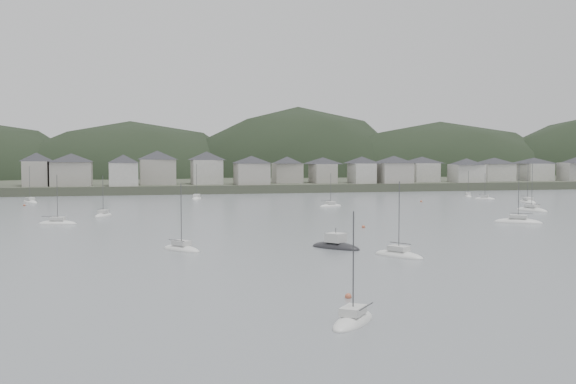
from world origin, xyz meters
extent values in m
plane|color=slate|center=(0.00, 0.00, 0.00)|extent=(900.00, 900.00, 0.00)
cube|color=#383D2D|center=(0.00, 295.00, 1.50)|extent=(900.00, 250.00, 3.00)
ellipsoid|color=black|center=(-32.30, 272.87, -9.97)|extent=(132.08, 90.41, 79.74)
ellipsoid|color=black|center=(50.65, 272.93, -12.68)|extent=(133.88, 88.37, 101.41)
ellipsoid|color=black|center=(125.95, 267.91, -10.32)|extent=(165.81, 81.78, 82.55)
cube|color=#9F9C91|center=(-65.00, 181.96, 7.29)|extent=(8.34, 12.91, 8.59)
pyramid|color=#292A2E|center=(-65.00, 181.96, 13.09)|extent=(15.78, 15.78, 3.01)
cube|color=#9F9C91|center=(-53.32, 181.32, 7.18)|extent=(13.68, 13.35, 8.36)
pyramid|color=#292A2E|center=(-53.32, 181.32, 12.82)|extent=(20.07, 20.07, 2.93)
cube|color=#ABA9A1|center=(-35.57, 176.02, 7.04)|extent=(9.78, 10.20, 8.08)
pyramid|color=#292A2E|center=(-35.57, 176.02, 12.49)|extent=(14.83, 14.83, 2.83)
cube|color=#9F9C91|center=(-23.51, 185.65, 7.55)|extent=(12.59, 13.33, 9.09)
pyramid|color=#292A2E|center=(-23.51, 185.65, 13.68)|extent=(19.24, 19.24, 3.18)
cube|color=#ABA9A1|center=(-5.75, 184.10, 7.43)|extent=(10.74, 12.17, 8.87)
pyramid|color=#292A2E|center=(-5.75, 184.10, 13.42)|extent=(17.01, 17.01, 3.10)
cube|color=#9F9C91|center=(9.92, 177.53, 6.85)|extent=(11.63, 12.09, 7.69)
pyramid|color=#292A2E|center=(9.92, 177.53, 12.04)|extent=(17.61, 17.61, 2.69)
cube|color=#9F9C91|center=(25.25, 186.19, 6.72)|extent=(10.37, 9.35, 7.44)
pyramid|color=#292A2E|center=(25.25, 186.19, 11.74)|extent=(14.65, 14.65, 2.60)
cube|color=#9F9C91|center=(38.63, 183.79, 6.61)|extent=(8.24, 12.20, 7.22)
pyramid|color=#292A2E|center=(38.63, 183.79, 11.48)|extent=(15.17, 15.17, 2.53)
cube|color=#ABA9A1|center=(52.50, 178.55, 6.73)|extent=(8.06, 10.91, 7.46)
pyramid|color=#292A2E|center=(52.50, 178.55, 11.77)|extent=(14.08, 14.08, 2.61)
cube|color=#9F9C91|center=(64.81, 177.06, 6.83)|extent=(11.73, 11.78, 7.66)
pyramid|color=#292A2E|center=(64.81, 177.06, 12.00)|extent=(17.46, 17.46, 2.68)
cube|color=#ABA9A1|center=(80.64, 186.91, 6.67)|extent=(10.19, 13.02, 7.33)
pyramid|color=#292A2E|center=(80.64, 186.91, 11.62)|extent=(17.23, 17.23, 2.57)
cube|color=#ABA9A1|center=(95.55, 178.06, 6.44)|extent=(11.70, 9.81, 6.88)
pyramid|color=#292A2E|center=(95.55, 178.06, 11.08)|extent=(15.97, 15.97, 2.41)
cube|color=#ABA9A1|center=(112.40, 186.91, 6.50)|extent=(12.83, 12.48, 7.00)
pyramid|color=#292A2E|center=(112.40, 186.91, 11.22)|extent=(18.79, 18.79, 2.45)
cube|color=#ABA9A1|center=(130.73, 187.42, 6.48)|extent=(11.07, 13.50, 6.97)
pyramid|color=#292A2E|center=(130.73, 187.42, 11.19)|extent=(18.25, 18.25, 2.44)
ellipsoid|color=silver|center=(19.29, 107.13, 0.05)|extent=(7.45, 4.70, 1.42)
cube|color=silver|center=(19.29, 107.13, 1.06)|extent=(2.89, 2.36, 0.70)
cylinder|color=#3F3F42|center=(19.29, 107.13, 4.65)|extent=(0.12, 0.12, 8.89)
cylinder|color=#3F3F42|center=(18.10, 107.59, 1.61)|extent=(3.02, 1.25, 0.10)
ellipsoid|color=silver|center=(64.49, 81.84, 0.05)|extent=(5.75, 10.00, 1.91)
cube|color=silver|center=(64.49, 81.84, 1.30)|extent=(2.99, 3.81, 0.70)
cylinder|color=#3F3F42|center=(64.49, 81.84, 6.15)|extent=(0.12, 0.12, 11.91)
cylinder|color=#3F3F42|center=(63.98, 80.21, 1.85)|extent=(1.37, 4.12, 0.10)
ellipsoid|color=silver|center=(79.13, 107.66, 0.05)|extent=(4.37, 9.87, 1.91)
cube|color=silver|center=(79.13, 107.66, 1.30)|extent=(2.55, 3.60, 0.70)
cylinder|color=#3F3F42|center=(79.13, 107.66, 6.16)|extent=(0.12, 0.12, 11.91)
cylinder|color=#3F3F42|center=(78.89, 109.35, 1.85)|extent=(0.71, 4.26, 0.10)
ellipsoid|color=silver|center=(75.27, 136.95, 0.05)|extent=(4.23, 7.03, 1.34)
cube|color=silver|center=(75.27, 136.95, 1.02)|extent=(2.16, 2.70, 0.70)
cylinder|color=#3F3F42|center=(75.27, 136.95, 4.38)|extent=(0.12, 0.12, 8.37)
cylinder|color=#3F3F42|center=(74.87, 138.09, 1.57)|extent=(1.09, 2.88, 0.10)
ellipsoid|color=silver|center=(2.72, 16.22, 0.05)|extent=(6.52, 8.65, 1.69)
cube|color=silver|center=(2.72, 16.22, 1.19)|extent=(3.07, 3.48, 0.70)
cylinder|color=#3F3F42|center=(2.72, 16.22, 5.47)|extent=(0.12, 0.12, 10.53)
cylinder|color=#3F3F42|center=(3.47, 17.53, 1.74)|extent=(1.97, 3.34, 0.10)
ellipsoid|color=silver|center=(45.05, 55.55, 0.05)|extent=(9.79, 8.48, 1.98)
cube|color=silver|center=(45.05, 55.55, 1.34)|extent=(4.07, 3.82, 0.70)
cylinder|color=#3F3F42|center=(45.05, 55.55, 6.38)|extent=(0.12, 0.12, 12.35)
cylinder|color=#3F3F42|center=(46.46, 56.62, 1.89)|extent=(3.61, 2.76, 0.10)
ellipsoid|color=silver|center=(-48.83, 74.42, 0.05)|extent=(8.38, 4.50, 1.60)
cube|color=silver|center=(-48.83, 74.42, 1.15)|extent=(3.15, 2.41, 0.70)
cylinder|color=#3F3F42|center=(-48.83, 74.42, 5.19)|extent=(0.12, 0.12, 9.99)
cylinder|color=#3F3F42|center=(-50.22, 74.05, 1.70)|extent=(3.50, 1.01, 0.10)
ellipsoid|color=silver|center=(-15.99, -20.00, 0.05)|extent=(6.66, 7.57, 1.54)
cube|color=silver|center=(-15.99, -20.00, 1.12)|extent=(2.98, 3.16, 0.70)
cylinder|color=#3F3F42|center=(-15.99, -20.00, 5.00)|extent=(0.12, 0.12, 9.60)
cylinder|color=#3F3F42|center=(-15.14, -21.09, 1.67)|extent=(2.20, 2.79, 0.10)
ellipsoid|color=silver|center=(-13.27, 145.27, 0.05)|extent=(4.69, 9.13, 1.75)
cube|color=silver|center=(-13.27, 145.27, 1.22)|extent=(2.56, 3.41, 0.70)
cylinder|color=#3F3F42|center=(-13.27, 145.27, 5.66)|extent=(0.12, 0.12, 10.91)
cylinder|color=#3F3F42|center=(-13.62, 146.80, 1.77)|extent=(0.98, 3.85, 0.10)
ellipsoid|color=silver|center=(-27.01, 29.51, 0.05)|extent=(6.67, 7.98, 1.59)
cube|color=silver|center=(-27.01, 29.51, 1.15)|extent=(3.04, 3.29, 0.70)
cylinder|color=#3F3F42|center=(-27.01, 29.51, 5.18)|extent=(0.12, 0.12, 9.96)
cylinder|color=#3F3F42|center=(-27.83, 28.33, 1.70)|extent=(2.15, 2.99, 0.10)
ellipsoid|color=silver|center=(-40.19, 91.37, 0.05)|extent=(5.19, 7.65, 1.47)
cube|color=silver|center=(-40.19, 91.37, 1.08)|extent=(2.54, 3.01, 0.70)
cylinder|color=#3F3F42|center=(-40.19, 91.37, 4.78)|extent=(0.12, 0.12, 9.17)
cylinder|color=#3F3F42|center=(-40.73, 92.57, 1.63)|extent=(1.46, 3.04, 0.10)
ellipsoid|color=silver|center=(-62.33, 140.93, 0.05)|extent=(6.38, 8.74, 1.69)
cube|color=silver|center=(-62.33, 140.93, 1.20)|extent=(3.04, 3.49, 0.70)
cylinder|color=#3F3F42|center=(-62.33, 140.93, 5.49)|extent=(0.12, 0.12, 10.58)
cylinder|color=#3F3F42|center=(-63.05, 139.59, 1.75)|extent=(1.89, 3.40, 0.10)
ellipsoid|color=silver|center=(74.89, 125.05, 0.05)|extent=(6.28, 5.43, 1.27)
cube|color=silver|center=(74.89, 125.05, 0.98)|extent=(2.61, 2.45, 0.70)
cylinder|color=#3F3F42|center=(74.89, 125.05, 4.16)|extent=(0.12, 0.12, 7.92)
cylinder|color=#3F3F42|center=(73.98, 124.37, 1.53)|extent=(2.34, 1.79, 0.10)
ellipsoid|color=black|center=(-3.53, 26.59, 0.05)|extent=(7.80, 8.84, 1.92)
cube|color=silver|center=(-3.53, 26.59, 1.66)|extent=(3.53, 3.57, 1.40)
cylinder|color=#3F3F42|center=(-3.53, 26.59, 2.56)|extent=(0.10, 0.10, 1.20)
sphere|color=#B6593C|center=(10.38, 53.91, 0.15)|extent=(0.70, 0.70, 0.70)
sphere|color=#B6593C|center=(-13.12, -9.69, 0.15)|extent=(0.70, 0.70, 0.70)
sphere|color=#B6593C|center=(-62.26, 128.27, 0.15)|extent=(0.70, 0.70, 0.70)
sphere|color=#B6593C|center=(50.41, 117.95, 0.15)|extent=(0.70, 0.70, 0.70)
camera|label=1|loc=(-35.28, -78.66, 14.97)|focal=44.52mm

